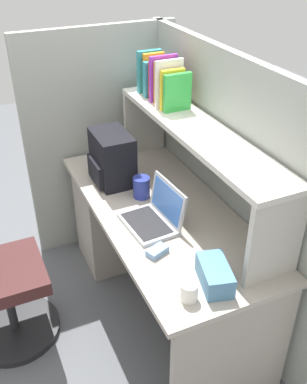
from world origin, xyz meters
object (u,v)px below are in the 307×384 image
Objects in this scene: backpack at (111,158)px; tissue_box at (215,275)px; computer_mouse at (157,251)px; laptop at (155,215)px; paper_cup at (189,292)px; snack_canister at (141,187)px.

backpack reaches higher than tissue_box.
computer_mouse is at bearing -138.71° from tissue_box.
computer_mouse is at bearing -22.17° from laptop.
laptop is at bearing 170.15° from paper_cup.
backpack is 3.70× the size of paper_cup.
snack_canister is (-0.50, 0.13, 0.05)m from computer_mouse.
computer_mouse is 0.83× the size of snack_canister.
snack_canister is at bearing 144.18° from computer_mouse.
computer_mouse is 0.52m from snack_canister.
tissue_box is (0.52, 0.05, -0.00)m from laptop.
backpack is 2.99× the size of computer_mouse.
backpack is 0.76m from computer_mouse.
backpack is (-0.51, -0.05, 0.10)m from laptop.
paper_cup is 0.67× the size of snack_canister.
laptop is 3.89× the size of paper_cup.
tissue_box reaches higher than paper_cup.
laptop reaches higher than tissue_box.
snack_canister is (-0.27, 0.04, 0.01)m from laptop.
tissue_box is 1.76× the size of snack_canister.
computer_mouse is 0.32m from paper_cup.
snack_canister reaches higher than tissue_box.
backpack is at bearing -159.73° from tissue_box.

